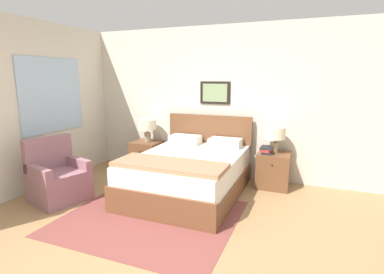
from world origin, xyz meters
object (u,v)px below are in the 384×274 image
(table_lamp_near_window, at_px, (147,126))
(table_lamp_by_door, at_px, (274,134))
(armchair, at_px, (58,179))
(nightstand_by_door, at_px, (273,170))
(bed, at_px, (189,173))
(nightstand_near_window, at_px, (147,156))

(table_lamp_near_window, xyz_separation_m, table_lamp_by_door, (2.29, 0.00, 0.00))
(armchair, relative_size, table_lamp_by_door, 2.16)
(nightstand_by_door, bearing_deg, bed, -146.88)
(bed, relative_size, armchair, 2.24)
(nightstand_near_window, bearing_deg, armchair, -106.35)
(bed, bearing_deg, nightstand_by_door, 33.12)
(nightstand_near_window, bearing_deg, nightstand_by_door, 0.00)
(bed, height_order, table_lamp_near_window, bed)
(nightstand_near_window, relative_size, nightstand_by_door, 1.00)
(armchair, relative_size, table_lamp_near_window, 2.16)
(nightstand_near_window, distance_m, table_lamp_by_door, 2.37)
(armchair, distance_m, nightstand_near_window, 1.74)
(armchair, distance_m, table_lamp_near_window, 1.85)
(armchair, relative_size, nightstand_near_window, 1.60)
(armchair, relative_size, nightstand_by_door, 1.60)
(table_lamp_near_window, height_order, table_lamp_by_door, same)
(bed, relative_size, nightstand_by_door, 3.59)
(table_lamp_near_window, bearing_deg, armchair, -106.39)
(nightstand_near_window, xyz_separation_m, nightstand_by_door, (2.31, 0.00, 0.00))
(armchair, height_order, table_lamp_near_window, table_lamp_near_window)
(bed, height_order, nightstand_near_window, bed)
(table_lamp_by_door, bearing_deg, armchair, -148.70)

